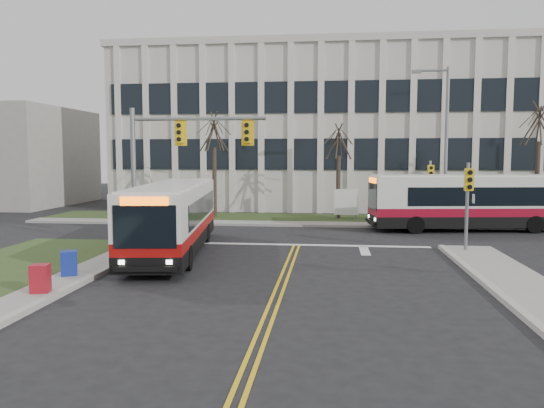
{
  "coord_description": "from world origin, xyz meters",
  "views": [
    {
      "loc": [
        1.53,
        -15.8,
        4.07
      ],
      "look_at": [
        -1.0,
        6.88,
        2.0
      ],
      "focal_mm": 35.0,
      "sensor_mm": 36.0,
      "label": 1
    }
  ],
  "objects_px": {
    "bus_cross": "(474,203)",
    "directory_sign": "(346,203)",
    "bus_main": "(174,219)",
    "streetlight": "(443,137)",
    "newspaper_box_red": "(40,281)",
    "newspaper_box_blue": "(69,265)"
  },
  "relations": [
    {
      "from": "bus_cross",
      "to": "newspaper_box_red",
      "type": "xyz_separation_m",
      "value": [
        -16.13,
        -15.59,
        -1.02
      ]
    },
    {
      "from": "streetlight",
      "to": "bus_main",
      "type": "bearing_deg",
      "value": -140.92
    },
    {
      "from": "bus_main",
      "to": "bus_cross",
      "type": "xyz_separation_m",
      "value": [
        14.33,
        8.38,
        0.06
      ]
    },
    {
      "from": "bus_cross",
      "to": "newspaper_box_red",
      "type": "height_order",
      "value": "bus_cross"
    },
    {
      "from": "directory_sign",
      "to": "bus_main",
      "type": "bearing_deg",
      "value": -122.26
    },
    {
      "from": "bus_main",
      "to": "newspaper_box_red",
      "type": "relative_size",
      "value": 11.29
    },
    {
      "from": "bus_main",
      "to": "bus_cross",
      "type": "bearing_deg",
      "value": 23.12
    },
    {
      "from": "directory_sign",
      "to": "bus_main",
      "type": "height_order",
      "value": "bus_main"
    },
    {
      "from": "bus_cross",
      "to": "newspaper_box_blue",
      "type": "relative_size",
      "value": 11.78
    },
    {
      "from": "bus_main",
      "to": "bus_cross",
      "type": "relative_size",
      "value": 0.96
    },
    {
      "from": "bus_cross",
      "to": "newspaper_box_red",
      "type": "relative_size",
      "value": 11.78
    },
    {
      "from": "streetlight",
      "to": "newspaper_box_blue",
      "type": "relative_size",
      "value": 9.68
    },
    {
      "from": "newspaper_box_blue",
      "to": "newspaper_box_red",
      "type": "bearing_deg",
      "value": -108.22
    },
    {
      "from": "bus_cross",
      "to": "directory_sign",
      "type": "bearing_deg",
      "value": -124.97
    },
    {
      "from": "streetlight",
      "to": "directory_sign",
      "type": "height_order",
      "value": "streetlight"
    },
    {
      "from": "streetlight",
      "to": "directory_sign",
      "type": "relative_size",
      "value": 4.6
    },
    {
      "from": "bus_cross",
      "to": "newspaper_box_red",
      "type": "bearing_deg",
      "value": -53.8
    },
    {
      "from": "bus_cross",
      "to": "newspaper_box_blue",
      "type": "height_order",
      "value": "bus_cross"
    },
    {
      "from": "directory_sign",
      "to": "bus_main",
      "type": "xyz_separation_m",
      "value": [
        -7.5,
        -11.88,
        0.26
      ]
    },
    {
      "from": "directory_sign",
      "to": "newspaper_box_red",
      "type": "relative_size",
      "value": 2.11
    },
    {
      "from": "bus_main",
      "to": "newspaper_box_blue",
      "type": "relative_size",
      "value": 11.29
    },
    {
      "from": "bus_main",
      "to": "newspaper_box_blue",
      "type": "xyz_separation_m",
      "value": [
        -2.06,
        -5.02,
        -0.95
      ]
    }
  ]
}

